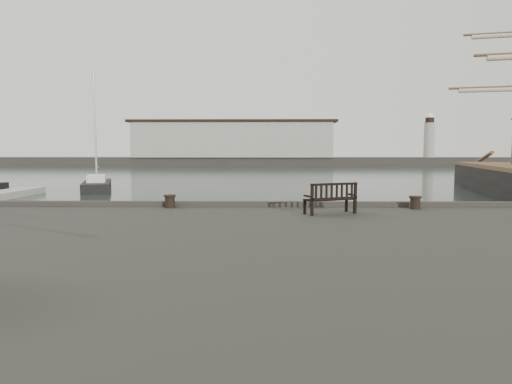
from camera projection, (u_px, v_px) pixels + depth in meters
The scene contains 6 objects.
ground at pixel (283, 250), 16.07m from camera, with size 400.00×400.00×0.00m, color black.
breakwater at pixel (247, 147), 107.38m from camera, with size 140.00×9.50×12.20m.
bench at pixel (330, 204), 13.97m from camera, with size 1.70×1.14×0.93m.
bollard_left at pixel (170, 201), 15.48m from camera, with size 0.42×0.42×0.44m, color black.
bollard_right at pixel (415, 203), 15.11m from camera, with size 0.41×0.41×0.43m, color black.
yacht_d at pixel (97, 188), 40.52m from camera, with size 4.68×8.69×10.74m.
Camera 1 is at (-0.67, -15.84, 3.49)m, focal length 32.00 mm.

